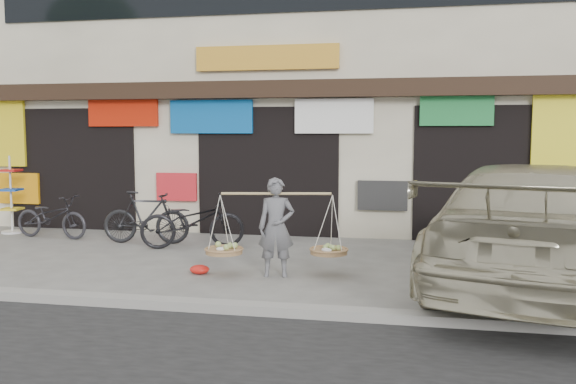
% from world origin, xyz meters
% --- Properties ---
extents(ground, '(70.00, 70.00, 0.00)m').
position_xyz_m(ground, '(0.00, 0.00, 0.00)').
color(ground, gray).
rests_on(ground, ground).
extents(kerb, '(70.00, 0.25, 0.12)m').
position_xyz_m(kerb, '(0.00, -2.00, 0.06)').
color(kerb, gray).
rests_on(kerb, ground).
extents(shophouse_block, '(14.00, 6.32, 7.00)m').
position_xyz_m(shophouse_block, '(-0.00, 6.42, 3.45)').
color(shophouse_block, beige).
rests_on(shophouse_block, ground).
extents(street_vendor, '(2.12, 0.84, 1.50)m').
position_xyz_m(street_vendor, '(0.96, -0.08, 0.68)').
color(street_vendor, slate).
rests_on(street_vendor, ground).
extents(bike_0, '(1.74, 0.79, 0.89)m').
position_xyz_m(bike_0, '(-4.29, 2.28, 0.44)').
color(bike_0, '#2C2B31').
rests_on(bike_0, ground).
extents(bike_1, '(1.76, 0.64, 1.04)m').
position_xyz_m(bike_1, '(-2.11, 2.07, 0.52)').
color(bike_1, black).
rests_on(bike_1, ground).
extents(bike_2, '(2.05, 1.30, 1.02)m').
position_xyz_m(bike_2, '(-1.06, 1.82, 0.51)').
color(bike_2, black).
rests_on(bike_2, ground).
extents(suv, '(3.97, 6.47, 1.75)m').
position_xyz_m(suv, '(4.69, 0.02, 0.87)').
color(suv, '#C0B99A').
rests_on(suv, ground).
extents(display_rack, '(0.46, 0.46, 1.67)m').
position_xyz_m(display_rack, '(-5.50, 2.69, 0.67)').
color(display_rack, silver).
rests_on(display_rack, ground).
extents(red_bag, '(0.31, 0.25, 0.14)m').
position_xyz_m(red_bag, '(-0.23, -0.17, 0.07)').
color(red_bag, red).
rests_on(red_bag, ground).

